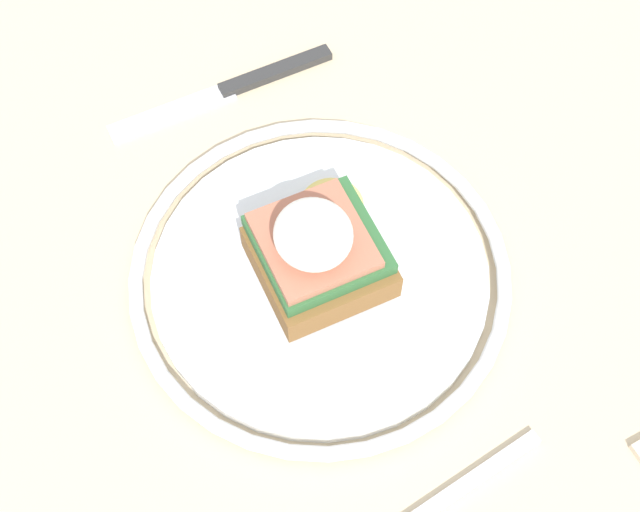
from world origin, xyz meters
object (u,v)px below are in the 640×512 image
at_px(fork, 425,512).
at_px(knife, 240,86).
at_px(plate, 320,275).
at_px(sandwich, 318,249).

bearing_deg(fork, knife, -3.74).
relative_size(plate, knife, 1.41).
bearing_deg(knife, fork, 176.26).
xyz_separation_m(sandwich, fork, (-0.17, 0.01, -0.04)).
xyz_separation_m(sandwich, knife, (0.18, -0.02, -0.04)).
relative_size(sandwich, fork, 0.68).
bearing_deg(plate, knife, -4.49).
distance_m(plate, knife, 0.18).
height_order(plate, knife, plate).
height_order(sandwich, fork, sandwich).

